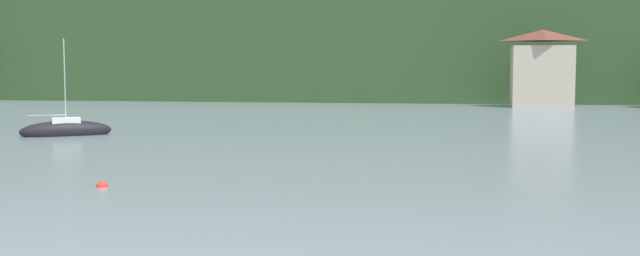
% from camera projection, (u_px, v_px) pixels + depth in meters
% --- Properties ---
extents(wooded_hillside, '(352.00, 58.61, 48.42)m').
position_uv_depth(wooded_hillside, '(551.00, 45.00, 118.10)').
color(wooded_hillside, '#2D4C28').
rests_on(wooded_hillside, ground_plane).
extents(shore_building_westcentral, '(6.76, 3.66, 8.45)m').
position_uv_depth(shore_building_westcentral, '(542.00, 70.00, 79.90)').
color(shore_building_westcentral, '#BCB29E').
rests_on(shore_building_westcentral, ground_plane).
extents(sailboat_far_0, '(5.43, 4.37, 6.49)m').
position_uv_depth(sailboat_far_0, '(66.00, 130.00, 46.54)').
color(sailboat_far_0, black).
rests_on(sailboat_far_0, ground_plane).
extents(mooring_buoy_near, '(0.43, 0.43, 0.43)m').
position_uv_depth(mooring_buoy_near, '(102.00, 187.00, 26.46)').
color(mooring_buoy_near, red).
rests_on(mooring_buoy_near, ground_plane).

